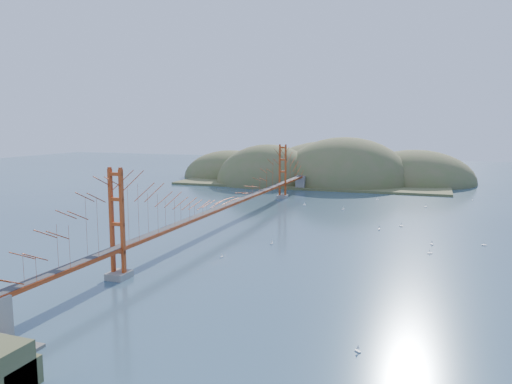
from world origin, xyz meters
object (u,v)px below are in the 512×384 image
(bridge, at_px, (229,181))
(sailboat_2, at_px, (484,244))
(sailboat_0, at_px, (272,243))
(sailboat_1, at_px, (432,244))

(bridge, height_order, sailboat_2, bridge)
(bridge, distance_m, sailboat_0, 16.23)
(sailboat_1, bearing_deg, sailboat_0, -161.73)
(bridge, relative_size, sailboat_0, 158.36)
(sailboat_1, distance_m, sailboat_2, 6.79)
(sailboat_2, height_order, sailboat_0, sailboat_2)
(sailboat_2, bearing_deg, sailboat_0, -162.43)
(sailboat_2, bearing_deg, bridge, 177.21)
(sailboat_1, bearing_deg, bridge, 173.30)
(sailboat_1, xyz_separation_m, sailboat_0, (-20.37, -6.72, -0.01))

